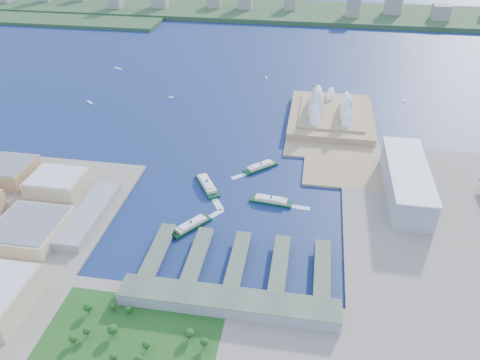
% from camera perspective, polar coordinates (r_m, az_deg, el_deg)
% --- Properties ---
extents(ground, '(3000.00, 3000.00, 0.00)m').
position_cam_1_polar(ground, '(539.79, -0.37, -4.67)').
color(ground, '#0F1D49').
rests_on(ground, ground).
extents(east_land, '(240.00, 500.00, 3.00)m').
position_cam_1_polar(east_land, '(522.53, 25.94, -9.99)').
color(east_land, gray).
rests_on(east_land, ground).
extents(peninsula, '(135.00, 220.00, 3.00)m').
position_cam_1_polar(peninsula, '(757.09, 11.12, 6.58)').
color(peninsula, '#9F7E57').
rests_on(peninsula, ground).
extents(far_shore, '(2200.00, 260.00, 12.00)m').
position_cam_1_polar(far_shore, '(1440.48, 6.64, 19.68)').
color(far_shore, '#2D4926').
rests_on(far_shore, ground).
extents(opera_house, '(134.00, 180.00, 58.00)m').
position_cam_1_polar(opera_house, '(762.69, 11.18, 9.31)').
color(opera_house, white).
rests_on(opera_house, peninsula).
extents(toaster_building, '(45.00, 155.00, 35.00)m').
position_cam_1_polar(toaster_building, '(601.35, 19.63, -0.12)').
color(toaster_building, '#939399').
rests_on(toaster_building, east_land).
extents(ferry_wharves, '(184.00, 90.00, 9.30)m').
position_cam_1_polar(ferry_wharves, '(478.34, -0.23, -9.79)').
color(ferry_wharves, '#48533F').
rests_on(ferry_wharves, ground).
extents(terminal_building, '(200.00, 28.00, 12.00)m').
position_cam_1_polar(terminal_building, '(433.42, -1.47, -14.69)').
color(terminal_building, gray).
rests_on(terminal_building, south_land).
extents(park, '(150.00, 110.00, 16.00)m').
position_cam_1_polar(park, '(415.24, -13.76, -18.38)').
color(park, '#194714').
rests_on(park, south_land).
extents(far_skyline, '(1900.00, 140.00, 55.00)m').
position_cam_1_polar(far_skyline, '(1413.79, 6.67, 20.82)').
color(far_skyline, gray).
rests_on(far_skyline, far_shore).
extents(ferry_a, '(42.06, 56.54, 10.82)m').
position_cam_1_polar(ferry_a, '(591.08, -4.06, -0.41)').
color(ferry_a, '#0D361D').
rests_on(ferry_a, ground).
extents(ferry_b, '(45.02, 43.15, 9.40)m').
position_cam_1_polar(ferry_b, '(628.71, 2.53, 1.78)').
color(ferry_b, '#0D361D').
rests_on(ferry_b, ground).
extents(ferry_c, '(40.75, 48.99, 9.68)m').
position_cam_1_polar(ferry_c, '(525.92, -5.99, -5.38)').
color(ferry_c, '#0D361D').
rests_on(ferry_c, ground).
extents(ferry_d, '(52.24, 18.72, 9.66)m').
position_cam_1_polar(ferry_d, '(562.94, 3.81, -2.36)').
color(ferry_d, '#0D361D').
rests_on(ferry_d, ground).
extents(boat_a, '(14.23, 12.27, 2.91)m').
position_cam_1_polar(boat_a, '(865.35, -17.83, 9.01)').
color(boat_a, white).
rests_on(boat_a, ground).
extents(boat_b, '(9.21, 4.91, 2.36)m').
position_cam_1_polar(boat_b, '(854.57, -8.41, 9.94)').
color(boat_b, white).
rests_on(boat_b, ground).
extents(boat_c, '(3.37, 10.33, 2.30)m').
position_cam_1_polar(boat_c, '(881.61, 19.43, 9.13)').
color(boat_c, white).
rests_on(boat_c, ground).
extents(boat_d, '(17.75, 9.65, 2.95)m').
position_cam_1_polar(boat_d, '(1017.82, -14.66, 13.03)').
color(boat_d, white).
rests_on(boat_d, ground).
extents(boat_e, '(5.09, 12.12, 2.89)m').
position_cam_1_polar(boat_e, '(938.21, 3.23, 12.36)').
color(boat_e, white).
rests_on(boat_e, ground).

